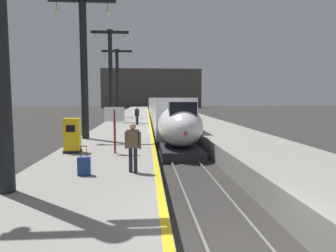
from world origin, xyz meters
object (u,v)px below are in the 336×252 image
(highspeed_train_main, at_px, (161,109))
(station_column_distant, at_px, (117,76))
(station_column_mid, at_px, (84,53))
(ticket_machine_yellow, at_px, (72,137))
(passenger_near_edge, at_px, (133,144))
(rolling_suitcase, at_px, (84,166))
(departure_info_board, at_px, (115,121))
(passenger_mid_platform, at_px, (137,114))
(station_column_far, at_px, (110,67))

(highspeed_train_main, xyz_separation_m, station_column_distant, (-5.90, -2.68, 4.47))
(station_column_mid, bearing_deg, ticket_machine_yellow, -85.87)
(station_column_distant, distance_m, passenger_near_edge, 30.87)
(station_column_mid, relative_size, passenger_near_edge, 5.12)
(highspeed_train_main, height_order, passenger_near_edge, highspeed_train_main)
(rolling_suitcase, xyz_separation_m, departure_info_board, (0.61, 3.87, 1.20))
(station_column_mid, xyz_separation_m, ticket_machine_yellow, (0.35, -4.85, -4.50))
(station_column_mid, distance_m, ticket_machine_yellow, 6.62)
(passenger_mid_platform, bearing_deg, ticket_machine_yellow, -100.30)
(station_column_far, distance_m, ticket_machine_yellow, 19.53)
(passenger_mid_platform, bearing_deg, highspeed_train_main, 78.75)
(departure_info_board, bearing_deg, station_column_mid, 114.28)
(station_column_mid, distance_m, departure_info_board, 6.80)
(station_column_mid, xyz_separation_m, station_column_distant, (-0.00, 21.60, 0.14))
(station_column_far, relative_size, rolling_suitcase, 9.92)
(station_column_far, relative_size, passenger_mid_platform, 5.76)
(station_column_far, xyz_separation_m, ticket_machine_yellow, (0.35, -18.86, -5.08))
(station_column_far, bearing_deg, passenger_mid_platform, -57.68)
(station_column_mid, distance_m, passenger_near_edge, 10.30)
(rolling_suitcase, height_order, ticket_machine_yellow, ticket_machine_yellow)
(station_column_mid, bearing_deg, station_column_far, 90.00)
(highspeed_train_main, height_order, departure_info_board, highspeed_train_main)
(station_column_mid, relative_size, station_column_far, 0.89)
(station_column_far, distance_m, passenger_near_edge, 23.53)
(rolling_suitcase, bearing_deg, station_column_distant, 93.22)
(ticket_machine_yellow, bearing_deg, passenger_mid_platform, 79.70)
(departure_info_board, bearing_deg, passenger_near_edge, -74.78)
(station_column_distant, bearing_deg, rolling_suitcase, -86.78)
(passenger_near_edge, relative_size, passenger_mid_platform, 1.00)
(rolling_suitcase, bearing_deg, passenger_near_edge, 10.08)
(passenger_near_edge, distance_m, passenger_mid_platform, 18.15)
(station_column_mid, distance_m, station_column_distant, 21.60)
(highspeed_train_main, height_order, passenger_mid_platform, highspeed_train_main)
(station_column_mid, bearing_deg, rolling_suitcase, -79.21)
(passenger_mid_platform, xyz_separation_m, ticket_machine_yellow, (-2.59, -14.22, -0.25))
(passenger_near_edge, xyz_separation_m, passenger_mid_platform, (-0.38, 18.15, 0.00))
(highspeed_train_main, distance_m, station_column_mid, 25.36)
(station_column_far, relative_size, ticket_machine_yellow, 6.09)
(highspeed_train_main, xyz_separation_m, station_column_mid, (-5.90, -24.28, 4.33))
(station_column_mid, relative_size, station_column_distant, 0.97)
(rolling_suitcase, bearing_deg, passenger_mid_platform, 86.25)
(station_column_mid, relative_size, ticket_machine_yellow, 5.40)
(passenger_mid_platform, xyz_separation_m, departure_info_board, (-0.60, -14.56, 0.52))
(station_column_mid, bearing_deg, passenger_mid_platform, 72.61)
(highspeed_train_main, bearing_deg, station_column_mid, -103.66)
(station_column_distant, bearing_deg, passenger_near_edge, -83.77)
(passenger_mid_platform, relative_size, rolling_suitcase, 1.72)
(highspeed_train_main, xyz_separation_m, rolling_suitcase, (-4.17, -33.33, -0.61))
(passenger_mid_platform, relative_size, departure_info_board, 0.80)
(station_column_mid, height_order, rolling_suitcase, station_column_mid)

